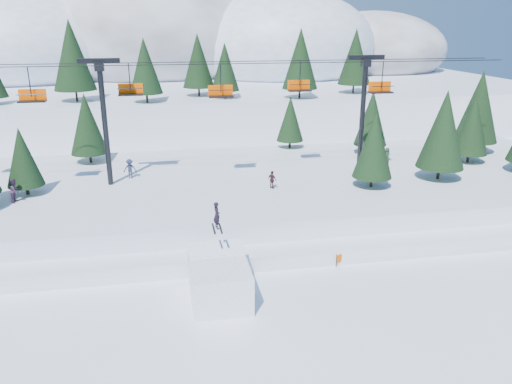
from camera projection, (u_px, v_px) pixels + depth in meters
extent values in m
plane|color=white|center=(254.00, 317.00, 27.54)|extent=(160.00, 160.00, 0.00)
cube|color=white|center=(218.00, 192.00, 43.89)|extent=(70.00, 22.00, 2.50)
cube|color=white|center=(234.00, 247.00, 34.81)|extent=(70.00, 6.00, 1.10)
cube|color=white|center=(187.00, 95.00, 89.86)|extent=(110.00, 60.00, 6.00)
ellipsoid|color=white|center=(21.00, 46.00, 86.06)|extent=(36.00, 32.40, 19.80)
ellipsoid|color=#605B59|center=(150.00, 34.00, 94.82)|extent=(44.00, 39.60, 26.40)
ellipsoid|color=white|center=(283.00, 45.00, 92.08)|extent=(34.00, 30.60, 19.72)
ellipsoid|color=#605B59|center=(371.00, 49.00, 101.51)|extent=(30.00, 27.00, 15.00)
cylinder|color=black|center=(147.00, 98.00, 61.71)|extent=(0.26, 0.26, 1.08)
cone|color=#193317|center=(145.00, 66.00, 60.46)|extent=(4.02, 4.02, 6.64)
cylinder|color=black|center=(225.00, 94.00, 65.05)|extent=(0.26, 0.26, 0.98)
cone|color=#193317|center=(225.00, 67.00, 63.91)|extent=(3.66, 3.66, 6.05)
cylinder|color=black|center=(300.00, 93.00, 65.09)|extent=(0.26, 0.26, 1.23)
cone|color=#193317|center=(300.00, 59.00, 63.67)|extent=(4.57, 4.57, 7.55)
cylinder|color=black|center=(77.00, 96.00, 62.54)|extent=(0.26, 0.26, 1.38)
cone|color=#193317|center=(72.00, 55.00, 60.95)|extent=(5.13, 5.13, 8.48)
cylinder|color=black|center=(353.00, 89.00, 69.75)|extent=(0.26, 0.26, 1.21)
cone|color=#193317|center=(355.00, 57.00, 68.35)|extent=(4.50, 4.50, 7.45)
cylinder|color=black|center=(199.00, 91.00, 67.16)|extent=(0.26, 0.26, 1.13)
cone|color=#193317|center=(198.00, 61.00, 65.85)|extent=(4.20, 4.20, 6.95)
cube|color=white|center=(220.00, 283.00, 28.84)|extent=(3.37, 4.17, 2.28)
cube|color=white|center=(216.00, 251.00, 30.12)|extent=(3.37, 1.46, 0.81)
imported|color=black|center=(217.00, 215.00, 29.20)|extent=(0.52, 0.67, 1.64)
cube|color=black|center=(214.00, 229.00, 29.43)|extent=(0.11, 1.65, 0.03)
cube|color=black|center=(221.00, 228.00, 29.50)|extent=(0.11, 1.65, 0.03)
cylinder|color=black|center=(105.00, 125.00, 40.33)|extent=(0.44, 0.44, 10.00)
cube|color=black|center=(99.00, 60.00, 38.68)|extent=(3.20, 0.35, 0.35)
cube|color=black|center=(99.00, 66.00, 38.83)|extent=(0.70, 0.70, 0.70)
cylinder|color=black|center=(362.00, 117.00, 44.09)|extent=(0.44, 0.44, 10.00)
cube|color=black|center=(366.00, 57.00, 42.45)|extent=(3.20, 0.35, 0.35)
cube|color=black|center=(366.00, 63.00, 42.59)|extent=(0.70, 0.70, 0.70)
cylinder|color=black|center=(241.00, 64.00, 39.54)|extent=(46.00, 0.06, 0.06)
cylinder|color=black|center=(237.00, 61.00, 41.78)|extent=(46.00, 0.06, 0.06)
cylinder|color=black|center=(29.00, 82.00, 37.16)|extent=(0.08, 0.08, 2.20)
cube|color=black|center=(32.00, 101.00, 37.63)|extent=(2.00, 0.75, 0.12)
cube|color=#F65200|center=(33.00, 95.00, 37.84)|extent=(2.00, 0.10, 0.85)
cylinder|color=black|center=(30.00, 95.00, 37.13)|extent=(2.00, 0.06, 0.06)
cylinder|color=black|center=(129.00, 77.00, 40.62)|extent=(0.08, 0.08, 2.20)
cube|color=black|center=(131.00, 95.00, 41.09)|extent=(2.00, 0.75, 0.12)
cube|color=#F65200|center=(131.00, 89.00, 41.29)|extent=(2.00, 0.10, 0.85)
cylinder|color=black|center=(130.00, 88.00, 40.58)|extent=(2.00, 0.06, 0.06)
cylinder|color=black|center=(221.00, 78.00, 39.62)|extent=(0.08, 0.08, 2.20)
cube|color=black|center=(221.00, 97.00, 40.09)|extent=(2.00, 0.75, 0.12)
cube|color=#F65200|center=(220.00, 90.00, 40.29)|extent=(2.00, 0.10, 0.85)
cylinder|color=black|center=(221.00, 90.00, 39.58)|extent=(2.00, 0.06, 0.06)
cylinder|color=black|center=(300.00, 74.00, 43.08)|extent=(0.08, 0.08, 2.20)
cube|color=black|center=(300.00, 91.00, 43.55)|extent=(2.00, 0.75, 0.12)
cube|color=#F65200|center=(299.00, 85.00, 43.76)|extent=(2.00, 0.10, 0.85)
cylinder|color=black|center=(301.00, 85.00, 43.04)|extent=(2.00, 0.06, 0.06)
cylinder|color=black|center=(382.00, 75.00, 41.96)|extent=(0.08, 0.08, 2.20)
cube|color=black|center=(381.00, 92.00, 42.43)|extent=(2.00, 0.75, 0.12)
cube|color=#F65200|center=(380.00, 87.00, 42.64)|extent=(2.00, 0.10, 0.85)
cylinder|color=black|center=(383.00, 86.00, 41.93)|extent=(2.00, 0.06, 0.06)
cylinder|color=black|center=(438.00, 173.00, 43.22)|extent=(0.26, 0.26, 1.07)
cone|color=#193317|center=(444.00, 129.00, 41.98)|extent=(3.99, 3.99, 6.59)
cylinder|color=black|center=(468.00, 158.00, 48.41)|extent=(0.26, 0.26, 0.90)
cone|color=#193317|center=(473.00, 125.00, 47.37)|extent=(3.33, 3.33, 5.51)
cylinder|color=black|center=(473.00, 146.00, 52.24)|extent=(0.26, 0.26, 1.17)
cone|color=#193317|center=(479.00, 106.00, 50.89)|extent=(4.35, 4.35, 7.20)
cylinder|color=black|center=(369.00, 149.00, 51.81)|extent=(0.26, 0.26, 0.90)
cone|color=#193317|center=(372.00, 118.00, 50.77)|extent=(3.35, 3.35, 5.54)
cylinder|color=black|center=(90.00, 158.00, 48.34)|extent=(0.26, 0.26, 0.94)
cone|color=#193317|center=(87.00, 124.00, 47.26)|extent=(3.47, 3.47, 5.74)
cylinder|color=black|center=(290.00, 144.00, 54.11)|extent=(0.26, 0.26, 0.77)
cone|color=#193317|center=(290.00, 119.00, 53.22)|extent=(2.88, 2.88, 4.76)
cylinder|color=black|center=(27.00, 190.00, 39.39)|extent=(0.26, 0.26, 0.75)
cone|color=#193317|center=(22.00, 157.00, 38.52)|extent=(2.79, 2.79, 4.61)
cylinder|color=black|center=(371.00, 182.00, 41.19)|extent=(0.26, 0.26, 0.87)
cone|color=#193317|center=(374.00, 145.00, 40.19)|extent=(3.22, 3.22, 5.33)
imported|color=#222A43|center=(130.00, 169.00, 43.25)|extent=(1.12, 0.65, 1.72)
imported|color=#1E3622|center=(387.00, 156.00, 47.93)|extent=(0.52, 0.77, 1.53)
imported|color=#3A1D25|center=(272.00, 180.00, 40.63)|extent=(0.83, 0.91, 1.49)
imported|color=#39263D|center=(15.00, 190.00, 37.54)|extent=(0.84, 1.00, 1.83)
cylinder|color=black|center=(331.00, 257.00, 33.48)|extent=(0.06, 0.06, 0.90)
cylinder|color=black|center=(370.00, 254.00, 33.95)|extent=(0.06, 0.06, 0.90)
cube|color=#F65200|center=(351.00, 254.00, 33.68)|extent=(2.80, 0.05, 0.55)
cylinder|color=black|center=(336.00, 261.00, 32.99)|extent=(0.06, 0.06, 0.90)
cylinder|color=black|center=(366.00, 250.00, 34.51)|extent=(0.06, 0.06, 0.90)
cube|color=#F65200|center=(352.00, 254.00, 33.72)|extent=(2.56, 1.21, 0.55)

